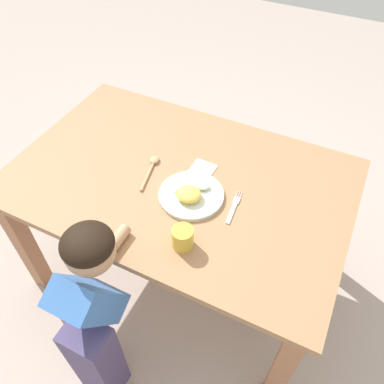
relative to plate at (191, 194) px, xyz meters
name	(u,v)px	position (x,y,z in m)	size (l,w,h in m)	color
ground_plane	(182,268)	(-0.10, 0.08, -0.77)	(8.00, 8.00, 0.00)	#B2A197
dining_table	(180,195)	(-0.10, 0.08, -0.14)	(1.48, 0.97, 0.76)	#A2754E
plate	(191,194)	(0.00, 0.00, 0.00)	(0.27, 0.27, 0.06)	silver
fork	(234,208)	(0.18, 0.02, -0.01)	(0.04, 0.18, 0.01)	silver
spoon	(152,166)	(-0.24, 0.08, -0.01)	(0.07, 0.22, 0.02)	tan
drinking_cup	(183,238)	(0.08, -0.23, 0.03)	(0.08, 0.08, 0.09)	gold
person	(93,317)	(-0.14, -0.55, -0.22)	(0.18, 0.42, 0.98)	#4E4269
napkin	(201,172)	(-0.03, 0.15, -0.02)	(0.10, 0.14, 0.00)	white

